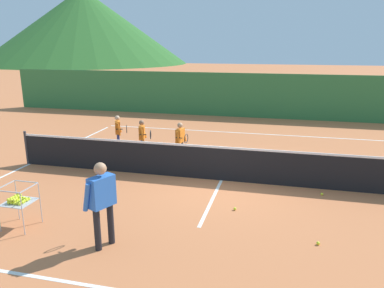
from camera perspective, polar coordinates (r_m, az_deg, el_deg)
ground_plane at (r=10.39m, az=4.52°, el=-5.56°), size 120.00×120.00×0.00m
line_baseline_far at (r=15.88m, az=7.95°, el=1.68°), size 12.20×0.08×0.01m
line_sideline_west at (r=12.80m, az=-23.56°, el=-2.79°), size 0.08×10.86×0.01m
line_service_center at (r=10.39m, az=4.52°, el=-5.55°), size 0.08×5.64×0.01m
tennis_net at (r=10.23m, az=4.58°, el=-2.94°), size 12.39×0.08×1.05m
instructor at (r=6.98m, az=-13.60°, el=-7.89°), size 0.49×0.83×1.64m
student_0 at (r=13.23m, az=-11.21°, el=2.16°), size 0.59×0.52×1.26m
student_1 at (r=12.34m, az=-7.59°, el=1.37°), size 0.53×0.54×1.26m
student_2 at (r=11.84m, az=-1.78°, el=0.91°), size 0.41×0.65×1.26m
ball_cart at (r=8.42m, az=-25.08°, el=-7.79°), size 0.58×0.58×0.90m
tennis_ball_0 at (r=7.63m, az=18.74°, el=-14.18°), size 0.07×0.07×0.07m
tennis_ball_2 at (r=10.75m, az=-12.98°, el=-5.01°), size 0.07×0.07×0.07m
tennis_ball_4 at (r=9.91m, az=19.26°, el=-7.25°), size 0.07×0.07×0.07m
tennis_ball_5 at (r=9.82m, az=-14.94°, el=-7.12°), size 0.07×0.07×0.07m
tennis_ball_8 at (r=8.65m, az=6.57°, el=-9.81°), size 0.07×0.07×0.07m
windscreen_fence at (r=19.16m, az=9.22°, el=7.32°), size 26.84×0.08×2.23m
hill_0 at (r=74.29m, az=-16.15°, el=16.87°), size 37.43×37.43×13.21m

